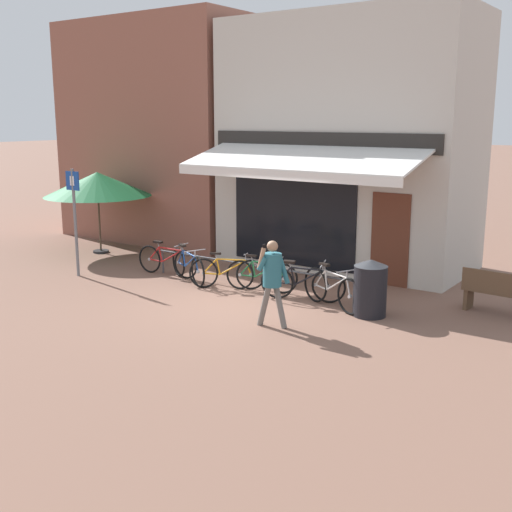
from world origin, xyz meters
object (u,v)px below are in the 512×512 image
(bicycle_black, at_px, (302,283))
(litter_bin, at_px, (370,288))
(bicycle_orange, at_px, (227,273))
(parking_sign, at_px, (75,211))
(pedestrian_adult, at_px, (272,274))
(bicycle_blue, at_px, (188,266))
(park_bench, at_px, (505,293))
(bicycle_green, at_px, (261,275))
(bicycle_red, at_px, (167,261))
(bicycle_silver, at_px, (332,289))
(cafe_parasol, at_px, (98,184))

(bicycle_black, distance_m, litter_bin, 1.59)
(bicycle_orange, distance_m, parking_sign, 3.99)
(bicycle_orange, bearing_deg, pedestrian_adult, -63.25)
(bicycle_blue, distance_m, litter_bin, 4.58)
(parking_sign, xyz_separation_m, park_bench, (9.23, 2.55, -1.10))
(bicycle_blue, height_order, pedestrian_adult, pedestrian_adult)
(bicycle_black, height_order, parking_sign, parking_sign)
(bicycle_blue, relative_size, parking_sign, 0.64)
(bicycle_green, distance_m, park_bench, 4.98)
(bicycle_red, height_order, park_bench, park_bench)
(bicycle_blue, distance_m, bicycle_silver, 3.74)
(bicycle_black, height_order, cafe_parasol, cafe_parasol)
(parking_sign, relative_size, park_bench, 1.57)
(bicycle_green, bearing_deg, parking_sign, -177.37)
(pedestrian_adult, height_order, park_bench, pedestrian_adult)
(pedestrian_adult, distance_m, park_bench, 4.54)
(pedestrian_adult, height_order, parking_sign, parking_sign)
(bicycle_blue, bearing_deg, bicycle_red, -165.36)
(bicycle_green, xyz_separation_m, bicycle_black, (1.15, -0.18, 0.03))
(bicycle_orange, xyz_separation_m, bicycle_black, (1.90, 0.08, 0.03))
(bicycle_orange, bearing_deg, parking_sign, 169.98)
(bicycle_red, xyz_separation_m, cafe_parasol, (-3.37, 0.92, 1.55))
(litter_bin, distance_m, cafe_parasol, 8.90)
(bicycle_green, height_order, park_bench, park_bench)
(bicycle_blue, distance_m, bicycle_green, 1.88)
(litter_bin, bearing_deg, bicycle_green, 173.81)
(bicycle_orange, relative_size, bicycle_silver, 0.95)
(bicycle_green, bearing_deg, bicycle_red, 168.22)
(bicycle_silver, relative_size, park_bench, 1.03)
(bicycle_silver, relative_size, parking_sign, 0.65)
(bicycle_silver, xyz_separation_m, cafe_parasol, (-7.90, 1.03, 1.53))
(bicycle_red, distance_m, pedestrian_adult, 4.58)
(park_bench, bearing_deg, bicycle_green, -161.84)
(bicycle_orange, relative_size, bicycle_green, 0.98)
(parking_sign, distance_m, park_bench, 9.64)
(bicycle_red, height_order, pedestrian_adult, pedestrian_adult)
(bicycle_blue, relative_size, litter_bin, 1.49)
(bicycle_orange, bearing_deg, bicycle_green, -9.00)
(bicycle_orange, height_order, cafe_parasol, cafe_parasol)
(bicycle_blue, bearing_deg, bicycle_orange, 27.94)
(pedestrian_adult, bearing_deg, bicycle_blue, -14.24)
(bicycle_orange, distance_m, bicycle_silver, 2.64)
(bicycle_blue, relative_size, bicycle_green, 1.01)
(bicycle_blue, height_order, park_bench, park_bench)
(bicycle_red, height_order, cafe_parasol, cafe_parasol)
(cafe_parasol, height_order, park_bench, cafe_parasol)
(parking_sign, bearing_deg, bicycle_red, 35.47)
(bicycle_green, relative_size, pedestrian_adult, 1.02)
(litter_bin, bearing_deg, bicycle_black, 175.72)
(bicycle_orange, height_order, bicycle_black, bicycle_black)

